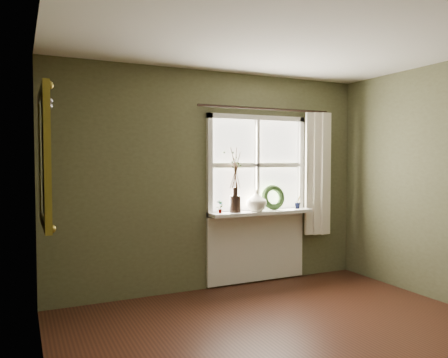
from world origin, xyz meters
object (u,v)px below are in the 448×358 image
gilt_mirror (44,157)px  wreath (273,200)px  dark_jug (235,204)px  cream_vase (257,200)px

gilt_mirror → wreath: bearing=17.9°
dark_jug → wreath: (0.55, 0.04, 0.02)m
dark_jug → gilt_mirror: gilt_mirror is taller
cream_vase → wreath: (0.26, 0.04, -0.01)m
wreath → gilt_mirror: bearing=-160.8°
cream_vase → gilt_mirror: bearing=-161.1°
dark_jug → cream_vase: (0.29, 0.00, 0.03)m
cream_vase → gilt_mirror: size_ratio=0.23×
dark_jug → cream_vase: bearing=0.0°
wreath → gilt_mirror: 2.89m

